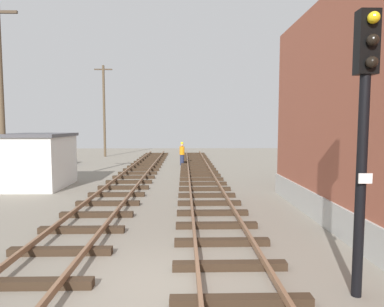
{
  "coord_description": "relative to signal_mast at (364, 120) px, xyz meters",
  "views": [
    {
      "loc": [
        0.46,
        -6.26,
        3.14
      ],
      "look_at": [
        0.84,
        10.23,
        1.76
      ],
      "focal_mm": 31.05,
      "sensor_mm": 36.0,
      "label": 1
    }
  ],
  "objects": [
    {
      "name": "ground_plane",
      "position": [
        -3.64,
        0.44,
        -3.24
      ],
      "size": [
        80.68,
        80.68,
        0.0
      ],
      "primitive_type": "plane",
      "color": "gray"
    },
    {
      "name": "track_near_building",
      "position": [
        -2.2,
        0.44,
        -3.11
      ],
      "size": [
        2.5,
        62.06,
        0.32
      ],
      "color": "#38281C",
      "rests_on": "ground"
    },
    {
      "name": "track_centre",
      "position": [
        -6.21,
        0.44,
        -3.1
      ],
      "size": [
        2.5,
        62.06,
        0.32
      ],
      "color": "#38281C",
      "rests_on": "ground"
    },
    {
      "name": "signal_mast",
      "position": [
        0.0,
        0.0,
        0.0
      ],
      "size": [
        0.36,
        0.4,
        5.13
      ],
      "color": "black",
      "rests_on": "ground"
    },
    {
      "name": "control_hut",
      "position": [
        -10.68,
        11.22,
        -1.85
      ],
      "size": [
        3.0,
        3.8,
        2.76
      ],
      "color": "silver",
      "rests_on": "ground"
    },
    {
      "name": "parked_car_blue",
      "position": [
        -14.68,
        20.84,
        -2.33
      ],
      "size": [
        4.2,
        2.04,
        1.76
      ],
      "color": "#23389E",
      "rests_on": "ground"
    },
    {
      "name": "parked_car_white",
      "position": [
        -17.6,
        23.75,
        -2.33
      ],
      "size": [
        4.2,
        2.04,
        1.76
      ],
      "color": "silver",
      "rests_on": "ground"
    },
    {
      "name": "utility_pole_near",
      "position": [
        -11.6,
        9.78,
        1.29
      ],
      "size": [
        1.8,
        0.24,
        8.65
      ],
      "color": "brown",
      "rests_on": "ground"
    },
    {
      "name": "utility_pole_far",
      "position": [
        -11.3,
        28.21,
        1.56
      ],
      "size": [
        1.8,
        0.24,
        9.19
      ],
      "color": "brown",
      "rests_on": "ground"
    },
    {
      "name": "track_worker_foreground",
      "position": [
        -3.37,
        20.61,
        -2.31
      ],
      "size": [
        0.4,
        0.4,
        1.87
      ],
      "color": "#262D4C",
      "rests_on": "ground"
    }
  ]
}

